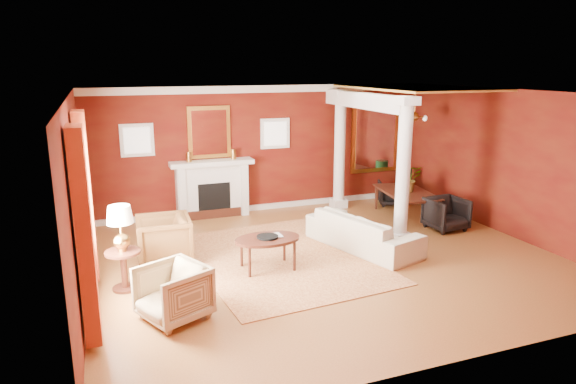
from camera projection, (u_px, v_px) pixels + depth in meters
name	position (u px, v px, depth m)	size (l,w,h in m)	color
ground	(326.00, 259.00, 9.12)	(8.00, 8.00, 0.00)	brown
room_shell	(328.00, 146.00, 8.63)	(8.04, 7.04, 2.92)	#5E1F0D
fireplace	(213.00, 189.00, 11.53)	(1.85, 0.42, 1.29)	silver
overmantel_mirror	(209.00, 132.00, 11.36)	(0.95, 0.07, 1.15)	gold
flank_window_left	(137.00, 140.00, 10.86)	(0.70, 0.07, 0.70)	silver
flank_window_right	(275.00, 133.00, 11.92)	(0.70, 0.07, 0.70)	silver
left_window	(84.00, 212.00, 6.90)	(0.21, 2.55, 2.60)	white
column_front	(403.00, 170.00, 9.63)	(0.36, 0.36, 2.80)	silver
column_back	(340.00, 149.00, 12.08)	(0.36, 0.36, 2.80)	silver
header_beam	(364.00, 101.00, 10.79)	(0.30, 3.20, 0.32)	silver
amber_ceiling	(415.00, 88.00, 10.99)	(2.30, 3.40, 0.04)	gold
dining_mirror	(375.00, 139.00, 12.87)	(1.30, 0.07, 1.70)	gold
chandelier	(414.00, 117.00, 11.20)	(0.60, 0.62, 0.75)	#B08137
crown_trim	(264.00, 89.00, 11.58)	(8.00, 0.08, 0.16)	silver
base_trim	(266.00, 207.00, 12.25)	(8.00, 0.08, 0.12)	silver
rug	(281.00, 258.00, 9.13)	(2.94, 3.91, 0.02)	maroon
sofa	(363.00, 225.00, 9.54)	(2.29, 0.67, 0.89)	beige
armchair_leopard	(163.00, 238.00, 8.82)	(0.89, 0.84, 0.92)	black
armchair_stripe	(173.00, 290.00, 6.88)	(0.81, 0.76, 0.83)	tan
coffee_table	(268.00, 240.00, 8.54)	(1.11, 1.11, 0.56)	black
coffee_book	(271.00, 230.00, 8.56)	(0.18, 0.02, 0.25)	black
side_table	(121.00, 235.00, 7.67)	(0.53, 0.53, 1.33)	black
dining_table	(407.00, 197.00, 11.48)	(1.72, 0.61, 0.96)	black
dining_chair_near	(446.00, 212.00, 10.65)	(0.73, 0.68, 0.75)	black
dining_chair_far	(392.00, 192.00, 12.59)	(0.63, 0.59, 0.65)	black
green_urn	(404.00, 189.00, 12.80)	(0.36, 0.36, 0.87)	#15421C
potted_plant	(409.00, 166.00, 11.30)	(0.53, 0.59, 0.46)	#26591E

